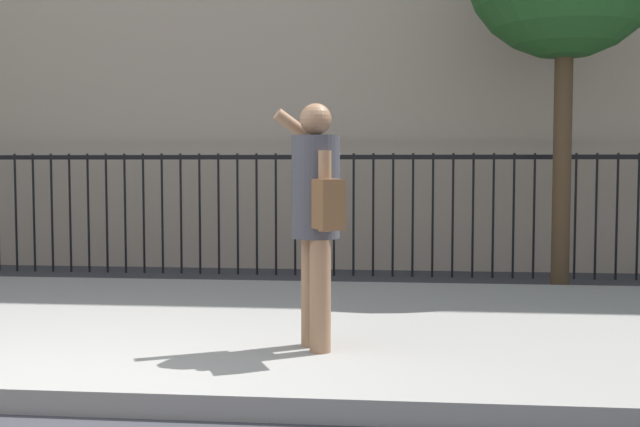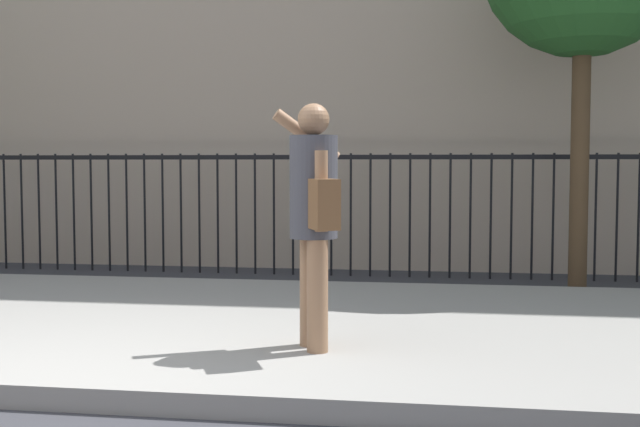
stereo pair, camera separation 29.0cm
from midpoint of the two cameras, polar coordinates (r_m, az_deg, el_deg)
The scene contains 4 objects.
ground_plane at distance 5.04m, azimuth -20.32°, elevation -13.56°, with size 60.00×60.00×0.00m, color #333338.
sidewalk at distance 7.00m, azimuth -12.32°, elevation -7.94°, with size 28.00×4.40×0.15m, color gray.
iron_fence at distance 10.45m, azimuth -6.08°, elevation 1.16°, with size 12.03×0.04×1.60m.
pedestrian_on_phone at distance 5.54m, azimuth -1.73°, elevation 0.47°, with size 0.57×0.72×1.74m.
Camera 1 is at (2.00, -4.33, 1.47)m, focal length 44.35 mm.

